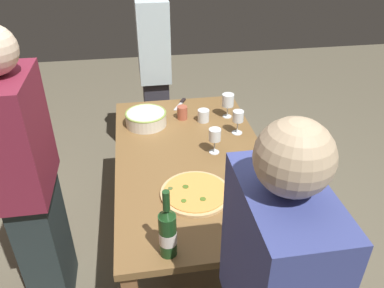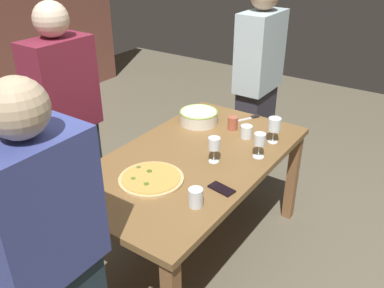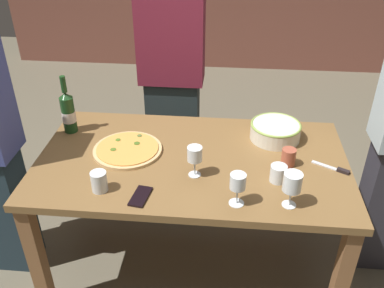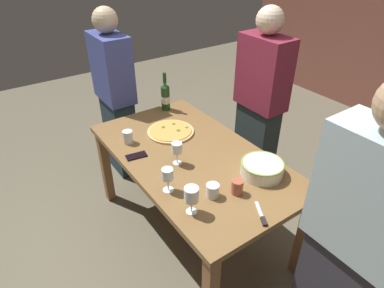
% 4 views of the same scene
% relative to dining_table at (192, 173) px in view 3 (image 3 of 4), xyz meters
% --- Properties ---
extents(ground_plane, '(8.00, 8.00, 0.00)m').
position_rel_dining_table_xyz_m(ground_plane, '(0.00, 0.00, -0.66)').
color(ground_plane, '#645D4A').
extents(dining_table, '(1.60, 0.90, 0.75)m').
position_rel_dining_table_xyz_m(dining_table, '(0.00, 0.00, 0.00)').
color(dining_table, brown).
rests_on(dining_table, ground).
extents(pizza, '(0.36, 0.36, 0.02)m').
position_rel_dining_table_xyz_m(pizza, '(-0.35, 0.04, 0.10)').
color(pizza, tan).
rests_on(pizza, dining_table).
extents(serving_bowl, '(0.28, 0.28, 0.09)m').
position_rel_dining_table_xyz_m(serving_bowl, '(0.44, 0.24, 0.14)').
color(serving_bowl, silver).
rests_on(serving_bowl, dining_table).
extents(wine_bottle, '(0.08, 0.08, 0.34)m').
position_rel_dining_table_xyz_m(wine_bottle, '(-0.72, 0.22, 0.22)').
color(wine_bottle, '#1A401B').
rests_on(wine_bottle, dining_table).
extents(wine_glass_near_pizza, '(0.07, 0.07, 0.16)m').
position_rel_dining_table_xyz_m(wine_glass_near_pizza, '(0.03, -0.14, 0.21)').
color(wine_glass_near_pizza, white).
rests_on(wine_glass_near_pizza, dining_table).
extents(wine_glass_by_bottle, '(0.07, 0.07, 0.16)m').
position_rel_dining_table_xyz_m(wine_glass_by_bottle, '(0.23, -0.34, 0.21)').
color(wine_glass_by_bottle, white).
rests_on(wine_glass_by_bottle, dining_table).
extents(wine_glass_far_left, '(0.08, 0.08, 0.17)m').
position_rel_dining_table_xyz_m(wine_glass_far_left, '(0.46, -0.33, 0.22)').
color(wine_glass_far_left, white).
rests_on(wine_glass_far_left, dining_table).
extents(cup_amber, '(0.07, 0.07, 0.09)m').
position_rel_dining_table_xyz_m(cup_amber, '(0.49, -0.01, 0.14)').
color(cup_amber, '#AD553D').
rests_on(cup_amber, dining_table).
extents(cup_ceramic, '(0.07, 0.07, 0.10)m').
position_rel_dining_table_xyz_m(cup_ceramic, '(-0.40, -0.30, 0.14)').
color(cup_ceramic, white).
rests_on(cup_ceramic, dining_table).
extents(cup_spare, '(0.08, 0.08, 0.08)m').
position_rel_dining_table_xyz_m(cup_spare, '(0.43, -0.15, 0.14)').
color(cup_spare, white).
rests_on(cup_spare, dining_table).
extents(cell_phone, '(0.09, 0.15, 0.01)m').
position_rel_dining_table_xyz_m(cell_phone, '(-0.20, -0.33, 0.10)').
color(cell_phone, black).
rests_on(cell_phone, dining_table).
extents(pizza_knife, '(0.18, 0.11, 0.02)m').
position_rel_dining_table_xyz_m(pizza_knife, '(0.72, -0.03, 0.10)').
color(pizza_knife, silver).
rests_on(pizza_knife, dining_table).
extents(person_guest_left, '(0.43, 0.24, 1.62)m').
position_rel_dining_table_xyz_m(person_guest_left, '(-0.22, 0.87, 0.16)').
color(person_guest_left, '#242F30').
rests_on(person_guest_left, ground).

